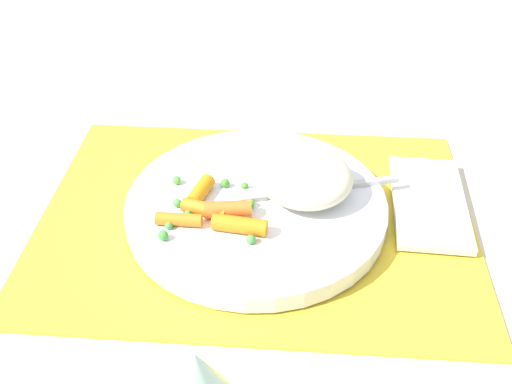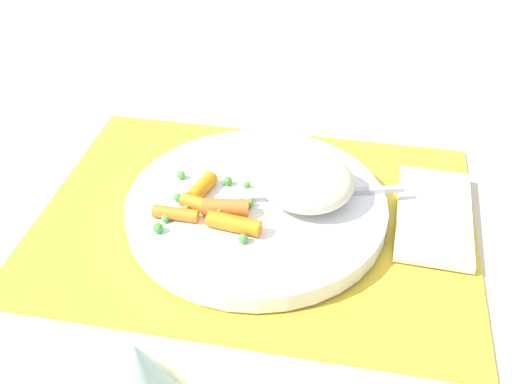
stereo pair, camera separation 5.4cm
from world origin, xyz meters
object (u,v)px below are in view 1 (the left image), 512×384
plate (256,207)px  napkin (429,202)px  carrot_portion (215,211)px  fork (293,193)px  rice_mound (306,178)px

plate → napkin: bearing=-170.8°
carrot_portion → fork: bearing=-151.1°
plate → rice_mound: (-0.05, -0.01, 0.03)m
rice_mound → carrot_portion: size_ratio=0.88×
rice_mound → carrot_portion: rice_mound is taller
carrot_portion → fork: 0.09m
plate → carrot_portion: carrot_portion is taller
rice_mound → napkin: rice_mound is taller
plate → fork: bearing=-163.7°
rice_mound → fork: size_ratio=0.52×
fork → napkin: size_ratio=1.24×
fork → napkin: (-0.14, -0.02, -0.02)m
carrot_portion → napkin: size_ratio=0.73×
rice_mound → napkin: 0.14m
carrot_portion → napkin: (-0.22, -0.06, -0.02)m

